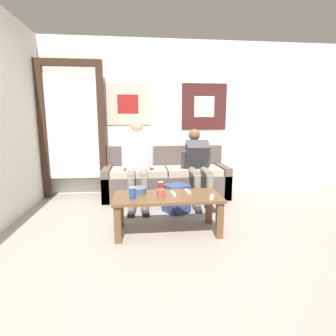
{
  "coord_description": "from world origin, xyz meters",
  "views": [
    {
      "loc": [
        -0.33,
        -2.09,
        1.24
      ],
      "look_at": [
        0.03,
        1.19,
        0.64
      ],
      "focal_mm": 28.0,
      "sensor_mm": 36.0,
      "label": 1
    }
  ],
  "objects_px": {
    "backpack": "(177,199)",
    "ceramic_bowl": "(139,190)",
    "person_seated_teen": "(198,162)",
    "couch": "(166,179)",
    "game_controller_near_right": "(173,193)",
    "person_seated_adult": "(138,161)",
    "pillar_candle": "(161,193)",
    "game_controller_near_left": "(212,197)",
    "drink_can_blue": "(132,193)",
    "coffee_table": "(167,202)",
    "game_controller_far_center": "(188,191)",
    "drink_can_red": "(161,187)"
  },
  "relations": [
    {
      "from": "person_seated_teen",
      "to": "game_controller_near_left",
      "type": "relative_size",
      "value": 7.53
    },
    {
      "from": "drink_can_blue",
      "to": "game_controller_near_right",
      "type": "distance_m",
      "value": 0.46
    },
    {
      "from": "backpack",
      "to": "pillar_candle",
      "type": "distance_m",
      "value": 0.8
    },
    {
      "from": "coffee_table",
      "to": "pillar_candle",
      "type": "xyz_separation_m",
      "value": [
        -0.08,
        -0.06,
        0.12
      ]
    },
    {
      "from": "game_controller_near_right",
      "to": "coffee_table",
      "type": "bearing_deg",
      "value": -154.14
    },
    {
      "from": "drink_can_blue",
      "to": "game_controller_near_left",
      "type": "distance_m",
      "value": 0.84
    },
    {
      "from": "ceramic_bowl",
      "to": "pillar_candle",
      "type": "xyz_separation_m",
      "value": [
        0.24,
        -0.16,
        0.0
      ]
    },
    {
      "from": "backpack",
      "to": "game_controller_near_left",
      "type": "distance_m",
      "value": 0.88
    },
    {
      "from": "person_seated_adult",
      "to": "pillar_candle",
      "type": "xyz_separation_m",
      "value": [
        0.25,
        -1.08,
        -0.19
      ]
    },
    {
      "from": "couch",
      "to": "coffee_table",
      "type": "xyz_separation_m",
      "value": [
        -0.13,
        -1.42,
        0.07
      ]
    },
    {
      "from": "person_seated_teen",
      "to": "ceramic_bowl",
      "type": "bearing_deg",
      "value": -132.07
    },
    {
      "from": "backpack",
      "to": "ceramic_bowl",
      "type": "xyz_separation_m",
      "value": [
        -0.51,
        -0.54,
        0.28
      ]
    },
    {
      "from": "coffee_table",
      "to": "pillar_candle",
      "type": "bearing_deg",
      "value": -142.67
    },
    {
      "from": "person_seated_teen",
      "to": "ceramic_bowl",
      "type": "relative_size",
      "value": 6.06
    },
    {
      "from": "couch",
      "to": "backpack",
      "type": "xyz_separation_m",
      "value": [
        0.07,
        -0.78,
        -0.1
      ]
    },
    {
      "from": "game_controller_near_left",
      "to": "pillar_candle",
      "type": "bearing_deg",
      "value": 169.84
    },
    {
      "from": "drink_can_blue",
      "to": "couch",
      "type": "bearing_deg",
      "value": 71.51
    },
    {
      "from": "backpack",
      "to": "game_controller_near_right",
      "type": "xyz_separation_m",
      "value": [
        -0.13,
        -0.61,
        0.25
      ]
    },
    {
      "from": "drink_can_red",
      "to": "game_controller_near_left",
      "type": "bearing_deg",
      "value": -28.66
    },
    {
      "from": "couch",
      "to": "drink_can_blue",
      "type": "distance_m",
      "value": 1.61
    },
    {
      "from": "drink_can_blue",
      "to": "game_controller_far_center",
      "type": "distance_m",
      "value": 0.65
    },
    {
      "from": "pillar_candle",
      "to": "game_controller_near_left",
      "type": "distance_m",
      "value": 0.54
    },
    {
      "from": "person_seated_adult",
      "to": "backpack",
      "type": "relative_size",
      "value": 3.11
    },
    {
      "from": "drink_can_blue",
      "to": "game_controller_far_center",
      "type": "bearing_deg",
      "value": 16.82
    },
    {
      "from": "ceramic_bowl",
      "to": "drink_can_blue",
      "type": "bearing_deg",
      "value": -108.83
    },
    {
      "from": "pillar_candle",
      "to": "game_controller_far_center",
      "type": "relative_size",
      "value": 0.67
    },
    {
      "from": "coffee_table",
      "to": "backpack",
      "type": "xyz_separation_m",
      "value": [
        0.2,
        0.64,
        -0.17
      ]
    },
    {
      "from": "couch",
      "to": "game_controller_near_right",
      "type": "distance_m",
      "value": 1.4
    },
    {
      "from": "couch",
      "to": "person_seated_teen",
      "type": "bearing_deg",
      "value": -35.37
    },
    {
      "from": "drink_can_blue",
      "to": "game_controller_near_left",
      "type": "bearing_deg",
      "value": -4.47
    },
    {
      "from": "person_seated_teen",
      "to": "game_controller_near_left",
      "type": "distance_m",
      "value": 1.27
    },
    {
      "from": "backpack",
      "to": "game_controller_near_right",
      "type": "relative_size",
      "value": 2.71
    },
    {
      "from": "game_controller_near_left",
      "to": "couch",
      "type": "bearing_deg",
      "value": 101.91
    },
    {
      "from": "coffee_table",
      "to": "game_controller_far_center",
      "type": "bearing_deg",
      "value": 22.5
    },
    {
      "from": "couch",
      "to": "game_controller_near_right",
      "type": "bearing_deg",
      "value": -92.47
    },
    {
      "from": "ceramic_bowl",
      "to": "pillar_candle",
      "type": "bearing_deg",
      "value": -34.13
    },
    {
      "from": "ceramic_bowl",
      "to": "backpack",
      "type": "bearing_deg",
      "value": 46.52
    },
    {
      "from": "person_seated_teen",
      "to": "backpack",
      "type": "xyz_separation_m",
      "value": [
        -0.39,
        -0.46,
        -0.43
      ]
    },
    {
      "from": "game_controller_near_right",
      "to": "game_controller_far_center",
      "type": "xyz_separation_m",
      "value": [
        0.18,
        0.07,
        0.0
      ]
    },
    {
      "from": "person_seated_adult",
      "to": "game_controller_near_left",
      "type": "relative_size",
      "value": 8.43
    },
    {
      "from": "person_seated_teen",
      "to": "couch",
      "type": "bearing_deg",
      "value": 144.63
    },
    {
      "from": "couch",
      "to": "person_seated_teen",
      "type": "xyz_separation_m",
      "value": [
        0.46,
        -0.32,
        0.33
      ]
    },
    {
      "from": "game_controller_far_center",
      "to": "person_seated_adult",
      "type": "bearing_deg",
      "value": 121.59
    },
    {
      "from": "backpack",
      "to": "drink_can_blue",
      "type": "relative_size",
      "value": 3.2
    },
    {
      "from": "couch",
      "to": "game_controller_near_right",
      "type": "relative_size",
      "value": 13.6
    },
    {
      "from": "pillar_candle",
      "to": "game_controller_near_right",
      "type": "bearing_deg",
      "value": 32.36
    },
    {
      "from": "coffee_table",
      "to": "drink_can_blue",
      "type": "xyz_separation_m",
      "value": [
        -0.38,
        -0.09,
        0.14
      ]
    },
    {
      "from": "coffee_table",
      "to": "backpack",
      "type": "bearing_deg",
      "value": 73.08
    },
    {
      "from": "game_controller_near_right",
      "to": "game_controller_near_left",
      "type": "bearing_deg",
      "value": -25.21
    },
    {
      "from": "backpack",
      "to": "drink_can_blue",
      "type": "bearing_deg",
      "value": -128.26
    }
  ]
}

